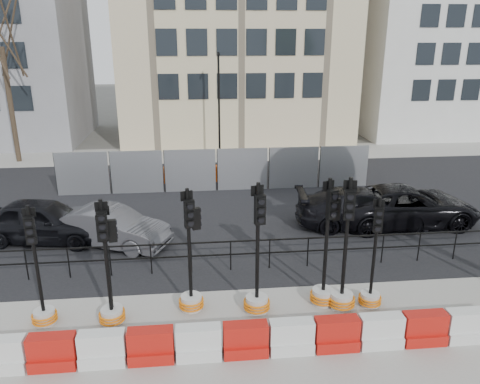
{
  "coord_description": "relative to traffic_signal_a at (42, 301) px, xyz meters",
  "views": [
    {
      "loc": [
        -1.03,
        -11.64,
        6.9
      ],
      "look_at": [
        0.47,
        3.0,
        1.94
      ],
      "focal_mm": 35.0,
      "sensor_mm": 36.0,
      "label": 1
    }
  ],
  "objects": [
    {
      "name": "car_c",
      "position": [
        10.11,
        5.34,
        0.07
      ],
      "size": [
        2.84,
        5.32,
        1.45
      ],
      "primitive_type": "imported",
      "rotation": [
        0.0,
        0.0,
        1.49
      ],
      "color": "black",
      "rests_on": "ground"
    },
    {
      "name": "tree_bare_far",
      "position": [
        -6.12,
        16.62,
        6.0
      ],
      "size": [
        2.0,
        2.0,
        9.0
      ],
      "color": "#473828",
      "rests_on": "ground"
    },
    {
      "name": "building_white",
      "position": [
        21.88,
        23.1,
        7.34
      ],
      "size": [
        12.0,
        9.06,
        16.0
      ],
      "color": "silver",
      "rests_on": "ground"
    },
    {
      "name": "car_a",
      "position": [
        -1.44,
        5.18,
        0.11
      ],
      "size": [
        3.23,
        5.05,
        1.53
      ],
      "primitive_type": "imported",
      "rotation": [
        0.0,
        0.0,
        1.41
      ],
      "color": "black",
      "rests_on": "ground"
    },
    {
      "name": "ground",
      "position": [
        4.88,
        1.12,
        -0.66
      ],
      "size": [
        120.0,
        120.0,
        0.0
      ],
      "primitive_type": "plane",
      "color": "#51514C",
      "rests_on": "ground"
    },
    {
      "name": "traffic_signal_a",
      "position": [
        0.0,
        0.0,
        0.0
      ],
      "size": [
        0.62,
        0.62,
        3.17
      ],
      "rotation": [
        0.0,
        0.0,
        0.19
      ],
      "color": "#BBBCB7",
      "rests_on": "ground"
    },
    {
      "name": "sidewalk_far",
      "position": [
        4.88,
        17.12,
        -0.65
      ],
      "size": [
        40.0,
        4.0,
        0.02
      ],
      "primitive_type": "cube",
      "color": "gray",
      "rests_on": "ground"
    },
    {
      "name": "car_b",
      "position": [
        0.96,
        4.57,
        0.01
      ],
      "size": [
        4.44,
        5.11,
        1.34
      ],
      "primitive_type": "imported",
      "rotation": [
        0.0,
        0.0,
        1.15
      ],
      "color": "#47474C",
      "rests_on": "ground"
    },
    {
      "name": "heras_fencing",
      "position": [
        5.44,
        10.98,
        -0.0
      ],
      "size": [
        14.33,
        1.72,
        2.0
      ],
      "color": "#989BA1",
      "rests_on": "ground"
    },
    {
      "name": "barrier_row",
      "position": [
        4.88,
        -1.68,
        -0.29
      ],
      "size": [
        13.6,
        0.5,
        0.8
      ],
      "color": "#B11F0E",
      "rests_on": "ground"
    },
    {
      "name": "traffic_signal_f",
      "position": [
        7.21,
        0.2,
        0.19
      ],
      "size": [
        0.7,
        0.7,
        3.55
      ],
      "rotation": [
        0.0,
        0.0,
        0.34
      ],
      "color": "#BBBCB7",
      "rests_on": "ground"
    },
    {
      "name": "sidewalk_near",
      "position": [
        4.88,
        -1.88,
        -0.65
      ],
      "size": [
        40.0,
        6.0,
        0.02
      ],
      "primitive_type": "cube",
      "color": "gray",
      "rests_on": "ground"
    },
    {
      "name": "traffic_signal_h",
      "position": [
        8.41,
        -0.02,
        -0.02
      ],
      "size": [
        0.61,
        0.61,
        3.08
      ],
      "rotation": [
        0.0,
        0.0,
        -0.28
      ],
      "color": "#BBBCB7",
      "rests_on": "ground"
    },
    {
      "name": "road",
      "position": [
        4.88,
        8.12,
        -0.64
      ],
      "size": [
        40.0,
        14.0,
        0.03
      ],
      "primitive_type": "cube",
      "color": "black",
      "rests_on": "ground"
    },
    {
      "name": "traffic_signal_g",
      "position": [
        7.62,
        -0.05,
        0.09
      ],
      "size": [
        0.71,
        0.71,
        3.62
      ],
      "rotation": [
        0.0,
        0.0,
        -0.23
      ],
      "color": "#BBBCB7",
      "rests_on": "ground"
    },
    {
      "name": "lamp_post_far",
      "position": [
        5.38,
        16.1,
        2.57
      ],
      "size": [
        0.12,
        0.56,
        6.0
      ],
      "color": "black",
      "rests_on": "ground"
    },
    {
      "name": "traffic_signal_d",
      "position": [
        3.68,
        0.28,
        0.15
      ],
      "size": [
        0.66,
        0.66,
        3.37
      ],
      "rotation": [
        0.0,
        0.0,
        0.29
      ],
      "color": "#BBBCB7",
      "rests_on": "ground"
    },
    {
      "name": "traffic_signal_e",
      "position": [
        5.37,
        0.01,
        0.08
      ],
      "size": [
        0.7,
        0.7,
        3.55
      ],
      "rotation": [
        0.0,
        0.0,
        0.22
      ],
      "color": "#BBBCB7",
      "rests_on": "ground"
    },
    {
      "name": "kerb_railing",
      "position": [
        4.88,
        2.32,
        0.03
      ],
      "size": [
        18.0,
        0.04,
        1.0
      ],
      "color": "black",
      "rests_on": "ground"
    },
    {
      "name": "building_cream",
      "position": [
        6.88,
        23.1,
        8.34
      ],
      "size": [
        15.0,
        10.06,
        18.0
      ],
      "color": "#CAB594",
      "rests_on": "ground"
    },
    {
      "name": "car_d",
      "position": [
        11.82,
        5.39,
        0.1
      ],
      "size": [
        2.57,
        5.44,
        1.5
      ],
      "primitive_type": "imported",
      "rotation": [
        0.0,
        0.0,
        1.58
      ],
      "color": "black",
      "rests_on": "ground"
    },
    {
      "name": "traffic_signal_b",
      "position": [
        1.69,
        -0.15,
        0.13
      ],
      "size": [
        0.65,
        0.65,
        3.31
      ],
      "rotation": [
        0.0,
        0.0,
        0.12
      ],
      "color": "#BBBCB7",
      "rests_on": "ground"
    },
    {
      "name": "traffic_signal_c",
      "position": [
        1.68,
        -0.05,
        0.0
      ],
      "size": [
        0.63,
        0.63,
        3.18
      ],
      "rotation": [
        0.0,
        0.0,
        -0.17
      ],
      "color": "#BBBCB7",
      "rests_on": "ground"
    }
  ]
}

